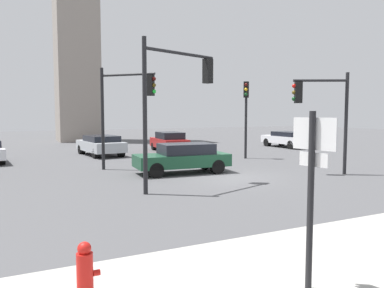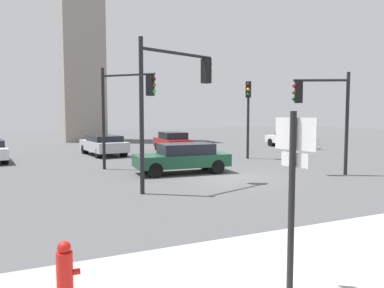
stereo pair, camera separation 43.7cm
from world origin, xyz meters
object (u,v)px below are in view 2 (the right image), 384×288
object	(u,v)px
traffic_light_1	(248,105)
car_2	(104,144)
traffic_light_0	(175,87)
fire_hydrant	(65,271)
direction_sign	(293,181)
traffic_light_3	(322,104)
car_3	(172,141)
car_4	(183,157)
car_0	(291,139)
traffic_light_2	(126,99)

from	to	relation	value
traffic_light_1	car_2	world-z (taller)	traffic_light_1
traffic_light_0	traffic_light_1	distance (m)	10.33
traffic_light_1	fire_hydrant	size ratio (longest dim) A/B	5.44
direction_sign	traffic_light_3	bearing A→B (deg)	31.14
traffic_light_0	car_3	xyz separation A→B (m)	(5.03, 13.05, -3.14)
fire_hydrant	car_4	world-z (taller)	car_4
direction_sign	car_3	bearing A→B (deg)	59.27
direction_sign	car_0	size ratio (longest dim) A/B	0.62
traffic_light_0	car_4	size ratio (longest dim) A/B	1.21
car_2	car_3	xyz separation A→B (m)	(5.24, 0.43, 0.02)
car_0	car_3	size ratio (longest dim) A/B	1.07
traffic_light_1	traffic_light_3	xyz separation A→B (m)	(-0.35, -6.78, -0.11)
traffic_light_2	traffic_light_3	xyz separation A→B (m)	(7.97, -5.00, -0.29)
car_0	car_4	bearing A→B (deg)	121.11
traffic_light_0	car_2	size ratio (longest dim) A/B	1.16
fire_hydrant	car_0	world-z (taller)	car_0
car_0	car_4	distance (m)	16.18
car_0	car_4	size ratio (longest dim) A/B	0.98
traffic_light_0	car_0	xyz separation A→B (m)	(15.31, 11.91, -3.17)
direction_sign	traffic_light_2	world-z (taller)	traffic_light_2
traffic_light_3	car_3	world-z (taller)	traffic_light_3
traffic_light_0	car_0	distance (m)	19.65
car_2	traffic_light_3	bearing A→B (deg)	-155.72
traffic_light_0	car_4	world-z (taller)	traffic_light_0
traffic_light_3	traffic_light_0	bearing A→B (deg)	28.00
traffic_light_0	car_4	distance (m)	4.78
traffic_light_1	car_0	distance (m)	9.51
traffic_light_3	car_4	size ratio (longest dim) A/B	1.04
direction_sign	traffic_light_2	size ratio (longest dim) A/B	0.54
car_3	traffic_light_1	bearing A→B (deg)	-152.96
traffic_light_1	fire_hydrant	bearing A→B (deg)	-2.21
car_4	fire_hydrant	bearing A→B (deg)	63.11
traffic_light_1	traffic_light_0	bearing A→B (deg)	-9.89
direction_sign	car_3	size ratio (longest dim) A/B	0.66
fire_hydrant	car_2	size ratio (longest dim) A/B	0.19
traffic_light_0	traffic_light_3	xyz separation A→B (m)	(7.38, 0.06, -0.59)
direction_sign	traffic_light_0	size ratio (longest dim) A/B	0.50
traffic_light_2	fire_hydrant	world-z (taller)	traffic_light_2
car_0	car_2	world-z (taller)	car_2
traffic_light_2	car_0	xyz separation A→B (m)	(15.90, 6.85, -2.86)
direction_sign	traffic_light_3	size ratio (longest dim) A/B	0.58
car_0	fire_hydrant	bearing A→B (deg)	132.82
direction_sign	car_0	bearing A→B (deg)	37.09
direction_sign	fire_hydrant	xyz separation A→B (m)	(-3.25, 1.13, -1.29)
car_2	fire_hydrant	bearing A→B (deg)	160.11
car_0	traffic_light_1	bearing A→B (deg)	122.29
traffic_light_1	traffic_light_3	bearing A→B (deg)	35.63
car_0	car_2	bearing A→B (deg)	85.90
traffic_light_1	car_2	bearing A→B (deg)	-87.46
traffic_light_0	car_0	world-z (taller)	traffic_light_0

